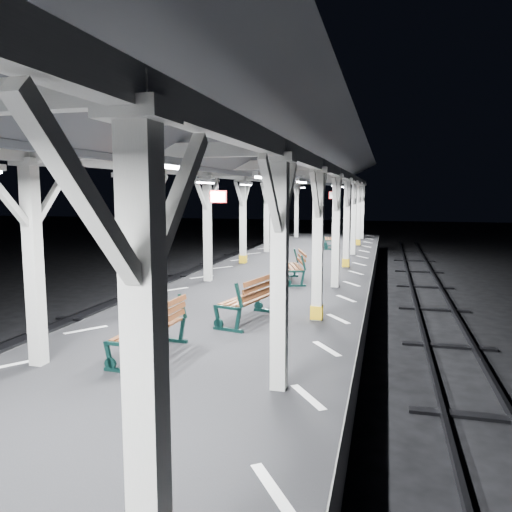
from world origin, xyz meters
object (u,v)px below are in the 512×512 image
at_px(bench_near, 154,328).
at_px(bench_mid, 254,297).
at_px(bench_extra, 332,238).
at_px(bench_far, 295,266).

height_order(bench_near, bench_mid, bench_mid).
xyz_separation_m(bench_mid, bench_extra, (0.12, 14.93, -0.05)).
bearing_deg(bench_mid, bench_far, 102.34).
height_order(bench_near, bench_extra, bench_near).
bearing_deg(bench_near, bench_extra, 88.83).
distance_m(bench_near, bench_far, 7.80).
bearing_deg(bench_mid, bench_extra, 101.93).
bearing_deg(bench_near, bench_far, 84.89).
distance_m(bench_near, bench_extra, 17.63).
relative_size(bench_mid, bench_far, 1.06).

